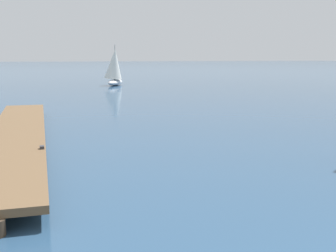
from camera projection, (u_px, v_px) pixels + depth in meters
The scene contains 2 objects.
floating_dock at pixel (17, 133), 14.91m from camera, with size 3.18×16.36×0.53m.
distant_sailboat at pixel (114, 68), 43.06m from camera, with size 2.48×3.61×3.99m.
Camera 1 is at (-4.65, -2.73, 3.01)m, focal length 46.82 mm.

